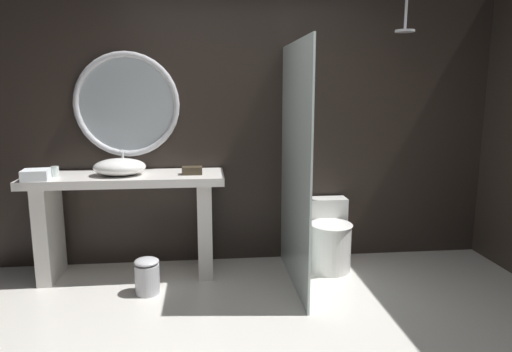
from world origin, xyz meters
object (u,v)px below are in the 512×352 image
(round_wall_mirror, at_px, (127,105))
(toilet, at_px, (328,237))
(waste_bin, at_px, (147,276))
(tissue_box, at_px, (192,170))
(folded_hand_towel, at_px, (36,175))
(tumbler_cup, at_px, (55,172))
(vessel_sink, at_px, (120,167))
(rain_shower_head, at_px, (405,24))

(round_wall_mirror, height_order, toilet, round_wall_mirror)
(waste_bin, bearing_deg, toilet, 14.37)
(round_wall_mirror, bearing_deg, waste_bin, -73.40)
(tissue_box, xyz_separation_m, folded_hand_towel, (-1.24, -0.12, 0.01))
(tissue_box, height_order, round_wall_mirror, round_wall_mirror)
(toilet, bearing_deg, waste_bin, -165.63)
(waste_bin, xyz_separation_m, folded_hand_towel, (-0.87, 0.25, 0.79))
(round_wall_mirror, height_order, folded_hand_towel, round_wall_mirror)
(tissue_box, bearing_deg, tumbler_cup, 179.77)
(vessel_sink, relative_size, round_wall_mirror, 0.47)
(rain_shower_head, distance_m, folded_hand_towel, 3.31)
(toilet, bearing_deg, vessel_sink, -179.40)
(rain_shower_head, xyz_separation_m, waste_bin, (-2.20, -0.40, -2.01))
(tissue_box, distance_m, toilet, 1.38)
(tumbler_cup, bearing_deg, tissue_box, -0.23)
(tissue_box, xyz_separation_m, round_wall_mirror, (-0.57, 0.30, 0.55))
(waste_bin, height_order, folded_hand_towel, folded_hand_towel)
(vessel_sink, xyz_separation_m, round_wall_mirror, (0.04, 0.28, 0.51))
(rain_shower_head, height_order, waste_bin, rain_shower_head)
(round_wall_mirror, bearing_deg, vessel_sink, -98.11)
(tissue_box, distance_m, waste_bin, 0.94)
(round_wall_mirror, height_order, rain_shower_head, rain_shower_head)
(toilet, bearing_deg, round_wall_mirror, 171.70)
(tumbler_cup, relative_size, toilet, 0.15)
(vessel_sink, bearing_deg, tumbler_cup, -178.19)
(folded_hand_towel, bearing_deg, waste_bin, -15.85)
(tissue_box, relative_size, rain_shower_head, 0.42)
(round_wall_mirror, relative_size, rain_shower_head, 2.28)
(tissue_box, relative_size, folded_hand_towel, 0.84)
(vessel_sink, bearing_deg, toilet, 0.60)
(round_wall_mirror, distance_m, rain_shower_head, 2.51)
(tissue_box, bearing_deg, waste_bin, -135.06)
(vessel_sink, xyz_separation_m, toilet, (1.82, 0.02, -0.68))
(tumbler_cup, relative_size, waste_bin, 0.30)
(toilet, xyz_separation_m, waste_bin, (-1.59, -0.41, -0.14))
(tumbler_cup, height_order, rain_shower_head, rain_shower_head)
(vessel_sink, xyz_separation_m, folded_hand_towel, (-0.63, -0.14, -0.03))
(vessel_sink, height_order, tumbler_cup, vessel_sink)
(tumbler_cup, xyz_separation_m, round_wall_mirror, (0.56, 0.30, 0.54))
(tumbler_cup, distance_m, round_wall_mirror, 0.83)
(rain_shower_head, xyz_separation_m, folded_hand_towel, (-3.07, -0.16, -1.22))
(tumbler_cup, distance_m, folded_hand_towel, 0.17)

